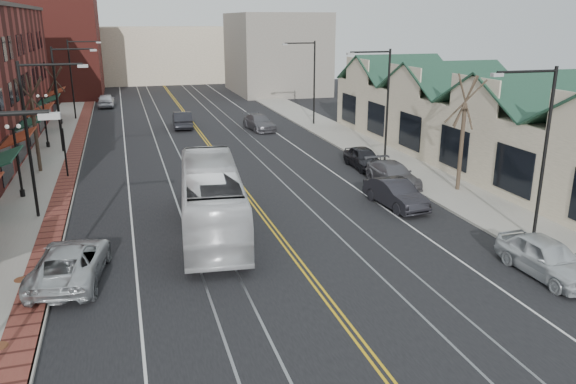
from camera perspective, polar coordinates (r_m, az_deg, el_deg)
ground at (r=18.95m, az=7.51°, el=-15.17°), size 160.00×160.00×0.00m
sidewalk_left at (r=36.32m, az=-24.07°, el=-0.41°), size 4.00×120.00×0.15m
sidewalk_right at (r=40.58m, az=11.65°, el=2.47°), size 4.00×120.00×0.15m
building_right at (r=43.23m, az=18.91°, el=5.82°), size 8.00×36.00×4.60m
backdrop_left at (r=85.09m, az=-23.46°, el=13.67°), size 14.00×18.00×14.00m
backdrop_mid at (r=99.92m, az=-13.00°, el=13.47°), size 22.00×14.00×9.00m
backdrop_right at (r=82.60m, az=-1.27°, el=13.91°), size 12.00×16.00×11.00m
streetlight_l_1 at (r=31.24m, az=-24.27°, el=6.30°), size 3.33×0.25×8.00m
streetlight_l_2 at (r=47.00m, az=-21.96°, el=9.72°), size 3.33×0.25×8.00m
streetlight_l_3 at (r=62.88m, az=-20.80°, el=11.41°), size 3.33×0.25×8.00m
streetlight_r_0 at (r=27.68m, az=24.12°, el=5.10°), size 3.33×0.25×8.00m
streetlight_r_1 at (r=40.98m, az=9.55°, el=9.79°), size 3.33×0.25×8.00m
streetlight_r_2 at (r=55.72m, az=2.25°, el=11.88°), size 3.33×0.25×8.00m
lamppost_l_2 at (r=35.92m, az=-25.74°, el=2.72°), size 0.84×0.28×4.27m
lamppost_l_3 at (r=49.53m, az=-23.44°, el=6.55°), size 0.84×0.28×4.27m
tree_left_near at (r=41.45m, az=-24.39°, el=6.48°), size 1.78×1.37×6.48m
tree_left_far at (r=57.23m, az=-22.44°, el=9.00°), size 1.66×1.28×6.02m
tree_right_mid at (r=35.04m, az=17.32°, el=5.93°), size 1.90×1.46×6.93m
manhole_far at (r=25.01m, az=-25.41°, el=-8.03°), size 0.60×0.60×0.02m
traffic_signal at (r=39.48m, az=-21.80°, el=4.59°), size 0.18×0.15×3.80m
transit_bus at (r=27.86m, az=-7.77°, el=-0.65°), size 4.06×12.10×3.31m
parked_suv at (r=24.24m, az=-21.24°, el=-6.70°), size 3.30×5.85×1.54m
parked_car_a at (r=25.31m, az=24.78°, el=-6.06°), size 1.99×4.73×1.60m
parked_car_b at (r=31.93m, az=10.88°, el=-0.17°), size 2.08×4.78×1.53m
parked_car_c at (r=36.06m, az=10.62°, el=1.77°), size 2.13×5.01×1.44m
parked_car_d at (r=39.99m, az=7.71°, el=3.45°), size 1.81×4.40×1.49m
distant_car_left at (r=55.71m, az=-10.69°, el=7.22°), size 1.93×4.97×1.61m
distant_car_right at (r=53.84m, az=-2.94°, el=7.07°), size 2.64×5.20×1.45m
distant_car_far at (r=71.71m, az=-17.99°, el=8.85°), size 2.05×4.81×1.62m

